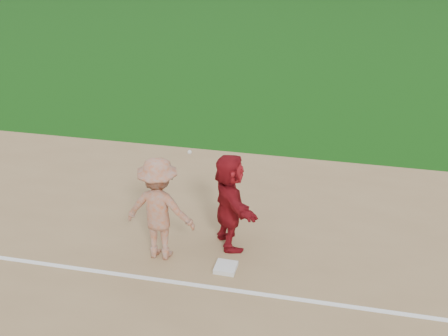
# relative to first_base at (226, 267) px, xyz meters

# --- Properties ---
(ground) EXTENTS (160.00, 160.00, 0.00)m
(ground) POSITION_rel_first_base_xyz_m (-0.41, 0.22, -0.07)
(ground) COLOR #12460D
(ground) RESTS_ON ground
(foul_line) EXTENTS (60.00, 0.10, 0.01)m
(foul_line) POSITION_rel_first_base_xyz_m (-0.41, -0.58, -0.04)
(foul_line) COLOR white
(foul_line) RESTS_ON infield_dirt
(first_base) EXTENTS (0.42, 0.42, 0.09)m
(first_base) POSITION_rel_first_base_xyz_m (0.00, 0.00, 0.00)
(first_base) COLOR silver
(first_base) RESTS_ON infield_dirt
(base_runner) EXTENTS (1.40, 1.93, 2.01)m
(base_runner) POSITION_rel_first_base_xyz_m (-0.10, 0.85, 0.96)
(base_runner) COLOR maroon
(base_runner) RESTS_ON infield_dirt
(first_base_play) EXTENTS (1.39, 0.83, 2.30)m
(first_base_play) POSITION_rel_first_base_xyz_m (-1.34, 0.20, 1.00)
(first_base_play) COLOR #939396
(first_base_play) RESTS_ON infield_dirt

